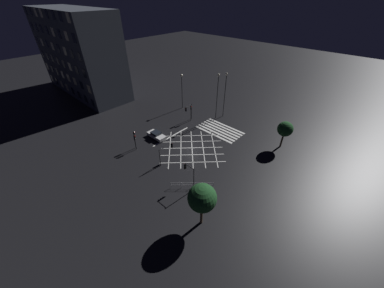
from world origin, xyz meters
TOP-DOWN VIEW (x-y plane):
  - ground_plane at (0.00, 0.00)m, footprint 200.00×200.00m
  - road_markings at (0.34, -5.11)m, footprint 13.88×17.97m
  - office_building at (40.43, 0.01)m, footprint 30.15×10.06m
  - traffic_light_nw_main at (-6.20, 7.33)m, footprint 1.96×0.36m
  - traffic_light_se_cross at (7.55, -6.90)m, footprint 0.36×2.09m
  - traffic_light_ne_main at (7.07, 7.24)m, footprint 0.39×0.36m
  - traffic_light_se_main at (7.06, -7.31)m, footprint 0.39×0.36m
  - traffic_light_median_north at (0.44, 5.53)m, footprint 0.36×2.99m
  - traffic_light_ne_cross at (7.60, 6.97)m, footprint 0.36×0.39m
  - street_lamp_east at (13.08, -10.59)m, footprint 0.57×0.57m
  - street_lamp_west at (3.87, -12.09)m, footprint 0.52×0.52m
  - street_lamp_far at (3.17, -13.90)m, footprint 0.49×0.49m
  - street_tree_near at (-11.77, -11.52)m, footprint 2.71×2.71m
  - street_tree_far at (-11.50, 10.69)m, footprint 3.41×3.41m
  - waiting_car at (7.40, 2.31)m, footprint 4.13×1.70m
  - pedestrian_railing at (-6.69, 7.20)m, footprint 4.56×4.24m

SIDE VIEW (x-z plane):
  - ground_plane at x=0.00m, z-range 0.00..0.00m
  - road_markings at x=0.34m, z-range 0.00..0.01m
  - waiting_car at x=7.40m, z-range -0.03..1.27m
  - pedestrian_railing at x=-6.69m, z-range 0.15..1.20m
  - traffic_light_ne_main at x=7.07m, z-range 0.69..3.90m
  - traffic_light_median_north at x=0.44m, z-range 0.80..4.12m
  - traffic_light_ne_cross at x=7.60m, z-range 0.76..4.26m
  - traffic_light_se_cross at x=7.55m, z-range 0.84..4.49m
  - traffic_light_se_main at x=7.06m, z-range 0.80..4.53m
  - traffic_light_nw_main at x=-6.20m, z-range 0.94..5.10m
  - street_tree_near at x=-11.77m, z-range 1.20..6.40m
  - street_tree_far at x=-11.50m, z-range 1.43..7.75m
  - street_lamp_east at x=13.08m, z-range 2.03..10.36m
  - street_lamp_far at x=3.17m, z-range 1.69..11.70m
  - street_lamp_west at x=3.87m, z-range 1.91..11.99m
  - office_building at x=40.43m, z-range 0.00..20.52m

